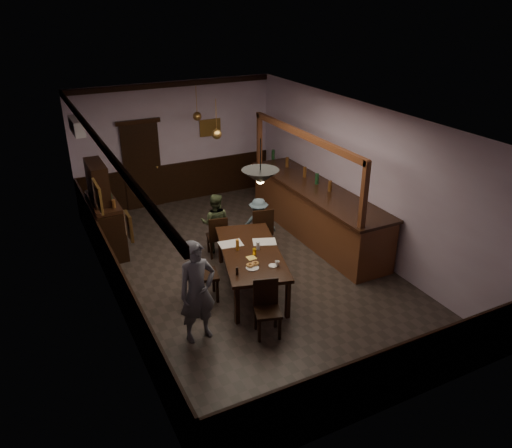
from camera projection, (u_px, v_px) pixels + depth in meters
room at (247, 199)px, 9.02m from camera, size 5.01×8.01×3.01m
dining_table at (251, 254)px, 8.82m from camera, size 1.56×2.39×0.75m
chair_far_left at (218, 235)px, 9.96m from camera, size 0.44×0.44×0.88m
chair_far_right at (262, 229)px, 10.08m from camera, size 0.51×0.51×1.00m
chair_near at (267, 305)px, 7.72m from camera, size 0.49×0.49×0.91m
chair_side at (200, 271)px, 8.53m from camera, size 0.52×0.52×1.02m
person_standing at (197, 292)px, 7.46m from camera, size 0.65×0.47×1.65m
person_seated_left at (215, 223)px, 10.14m from camera, size 0.76×0.71×1.25m
person_seated_right at (259, 223)px, 10.33m from camera, size 0.81×0.69×1.09m
newspaper_left at (231, 244)px, 9.03m from camera, size 0.46×0.35×0.01m
newspaper_right at (264, 242)px, 9.10m from camera, size 0.50×0.43×0.01m
napkin at (251, 258)px, 8.56m from camera, size 0.18×0.18×0.00m
saucer at (273, 266)px, 8.31m from camera, size 0.15×0.15×0.01m
coffee_cup at (277, 263)px, 8.30m from camera, size 0.10×0.10×0.07m
pastry_plate at (252, 268)px, 8.24m from camera, size 0.22×0.22×0.01m
pastry_ring_a at (250, 265)px, 8.27m from camera, size 0.13×0.13×0.04m
pastry_ring_b at (255, 263)px, 8.32m from camera, size 0.13×0.13×0.04m
soda_can at (254, 252)px, 8.64m from camera, size 0.07×0.07×0.12m
beer_glass at (237, 245)px, 8.79m from camera, size 0.06×0.06×0.20m
water_glass at (258, 246)px, 8.81m from camera, size 0.06×0.06×0.15m
pepper_mill at (237, 271)px, 8.03m from camera, size 0.04×0.04×0.14m
sideboard at (104, 216)px, 10.11m from camera, size 0.51×1.44×1.90m
bar_counter at (316, 211)px, 10.77m from camera, size 0.98×4.23×2.37m
door_back at (142, 167)px, 12.04m from camera, size 0.90×0.06×2.10m
ac_unit at (77, 126)px, 9.99m from camera, size 0.20×0.85×0.30m
picture_left_small at (129, 226)px, 6.45m from camera, size 0.04×0.28×0.36m
picture_left_large at (98, 196)px, 8.58m from camera, size 0.04×0.62×0.48m
picture_back at (210, 128)px, 12.46m from camera, size 0.55×0.04×0.42m
pendant_iron at (260, 177)px, 7.37m from camera, size 0.56×0.56×0.69m
pendant_brass_mid at (217, 134)px, 9.99m from camera, size 0.20×0.20×0.81m
pendant_brass_far at (197, 116)px, 11.40m from camera, size 0.20×0.20×0.81m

